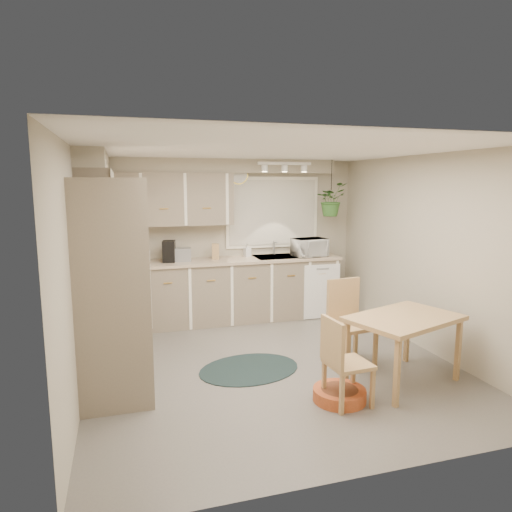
% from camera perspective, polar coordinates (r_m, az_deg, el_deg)
% --- Properties ---
extents(floor, '(4.20, 4.20, 0.00)m').
position_cam_1_polar(floor, '(5.36, 1.92, -13.42)').
color(floor, '#656159').
rests_on(floor, ground).
extents(ceiling, '(4.20, 4.20, 0.00)m').
position_cam_1_polar(ceiling, '(4.97, 2.07, 13.10)').
color(ceiling, white).
rests_on(ceiling, wall_back).
extents(wall_back, '(4.00, 0.04, 2.40)m').
position_cam_1_polar(wall_back, '(7.03, -3.41, 2.12)').
color(wall_back, '#ACA48E').
rests_on(wall_back, floor).
extents(wall_front, '(4.00, 0.04, 2.40)m').
position_cam_1_polar(wall_front, '(3.15, 14.20, -6.89)').
color(wall_front, '#ACA48E').
rests_on(wall_front, floor).
extents(wall_left, '(0.04, 4.20, 2.40)m').
position_cam_1_polar(wall_left, '(4.80, -21.33, -1.78)').
color(wall_left, '#ACA48E').
rests_on(wall_left, floor).
extents(wall_right, '(0.04, 4.20, 2.40)m').
position_cam_1_polar(wall_right, '(5.96, 20.57, 0.29)').
color(wall_right, '#ACA48E').
rests_on(wall_right, floor).
extents(base_cab_left, '(0.60, 1.85, 0.90)m').
position_cam_1_polar(base_cab_left, '(5.80, -17.21, -7.35)').
color(base_cab_left, gray).
rests_on(base_cab_left, floor).
extents(base_cab_back, '(3.60, 0.60, 0.90)m').
position_cam_1_polar(base_cab_back, '(6.83, -4.42, -4.49)').
color(base_cab_back, gray).
rests_on(base_cab_back, floor).
extents(counter_left, '(0.64, 1.89, 0.04)m').
position_cam_1_polar(counter_left, '(5.69, -17.33, -2.80)').
color(counter_left, tan).
rests_on(counter_left, base_cab_left).
extents(counter_back, '(3.64, 0.64, 0.04)m').
position_cam_1_polar(counter_back, '(6.73, -4.45, -0.62)').
color(counter_back, tan).
rests_on(counter_back, base_cab_back).
extents(oven_stack, '(0.65, 0.65, 2.10)m').
position_cam_1_polar(oven_stack, '(4.44, -17.43, -4.38)').
color(oven_stack, gray).
rests_on(oven_stack, floor).
extents(wall_oven_face, '(0.02, 0.56, 0.58)m').
position_cam_1_polar(wall_oven_face, '(4.44, -13.29, -4.19)').
color(wall_oven_face, white).
rests_on(wall_oven_face, oven_stack).
extents(upper_cab_left, '(0.35, 2.00, 0.75)m').
position_cam_1_polar(upper_cab_left, '(5.71, -19.11, 6.32)').
color(upper_cab_left, gray).
rests_on(upper_cab_left, wall_left).
extents(upper_cab_back, '(2.00, 0.35, 0.75)m').
position_cam_1_polar(upper_cab_back, '(6.65, -11.60, 6.96)').
color(upper_cab_back, gray).
rests_on(upper_cab_back, wall_back).
extents(soffit_left, '(0.30, 2.00, 0.20)m').
position_cam_1_polar(soffit_left, '(5.71, -19.62, 11.07)').
color(soffit_left, '#ACA48E').
rests_on(soffit_left, wall_left).
extents(soffit_back, '(3.60, 0.30, 0.20)m').
position_cam_1_polar(soffit_back, '(6.79, -4.88, 11.16)').
color(soffit_back, '#ACA48E').
rests_on(soffit_back, wall_back).
extents(cooktop, '(0.52, 0.58, 0.02)m').
position_cam_1_polar(cooktop, '(5.12, -17.32, -3.81)').
color(cooktop, white).
rests_on(cooktop, counter_left).
extents(range_hood, '(0.40, 0.60, 0.14)m').
position_cam_1_polar(range_hood, '(5.04, -17.79, 1.23)').
color(range_hood, white).
rests_on(range_hood, upper_cab_left).
extents(window_blinds, '(1.40, 0.02, 1.00)m').
position_cam_1_polar(window_blinds, '(7.15, 2.11, 5.47)').
color(window_blinds, white).
rests_on(window_blinds, wall_back).
extents(window_frame, '(1.50, 0.02, 1.10)m').
position_cam_1_polar(window_frame, '(7.16, 2.09, 5.47)').
color(window_frame, white).
rests_on(window_frame, wall_back).
extents(sink, '(0.70, 0.48, 0.10)m').
position_cam_1_polar(sink, '(6.98, 2.78, -0.41)').
color(sink, '#95989C').
rests_on(sink, counter_back).
extents(dishwasher_front, '(0.58, 0.02, 0.83)m').
position_cam_1_polar(dishwasher_front, '(7.01, 8.24, -4.42)').
color(dishwasher_front, white).
rests_on(dishwasher_front, base_cab_back).
extents(track_light_bar, '(0.80, 0.04, 0.04)m').
position_cam_1_polar(track_light_bar, '(6.65, 3.60, 11.47)').
color(track_light_bar, white).
rests_on(track_light_bar, ceiling).
extents(wall_clock, '(0.30, 0.03, 0.30)m').
position_cam_1_polar(wall_clock, '(6.98, -2.21, 10.14)').
color(wall_clock, '#DBBF4D').
rests_on(wall_clock, wall_back).
extents(dining_table, '(1.31, 1.07, 0.71)m').
position_cam_1_polar(dining_table, '(5.05, 17.86, -11.03)').
color(dining_table, tan).
rests_on(dining_table, floor).
extents(chair_left, '(0.42, 0.42, 0.84)m').
position_cam_1_polar(chair_left, '(4.42, 11.49, -12.75)').
color(chair_left, tan).
rests_on(chair_left, floor).
extents(chair_back, '(0.50, 0.50, 0.96)m').
position_cam_1_polar(chair_back, '(5.34, 12.01, -8.23)').
color(chair_back, tan).
rests_on(chair_back, floor).
extents(braided_rug, '(1.28, 1.05, 0.01)m').
position_cam_1_polar(braided_rug, '(5.24, -0.85, -13.93)').
color(braided_rug, black).
rests_on(braided_rug, floor).
extents(pet_bed, '(0.59, 0.59, 0.12)m').
position_cam_1_polar(pet_bed, '(4.61, 10.38, -16.68)').
color(pet_bed, '#C45227').
rests_on(pet_bed, floor).
extents(microwave, '(0.53, 0.34, 0.34)m').
position_cam_1_polar(microwave, '(7.02, 6.70, 1.32)').
color(microwave, white).
rests_on(microwave, counter_back).
extents(soap_bottle, '(0.13, 0.22, 0.09)m').
position_cam_1_polar(soap_bottle, '(6.98, -1.09, 0.31)').
color(soap_bottle, white).
rests_on(soap_bottle, counter_back).
extents(hanging_plant, '(0.63, 0.65, 0.40)m').
position_cam_1_polar(hanging_plant, '(7.11, 9.34, 6.53)').
color(hanging_plant, '#336327').
rests_on(hanging_plant, ceiling).
extents(coffee_maker, '(0.21, 0.24, 0.31)m').
position_cam_1_polar(coffee_maker, '(6.60, -10.82, 0.58)').
color(coffee_maker, black).
rests_on(coffee_maker, counter_back).
extents(toaster, '(0.33, 0.21, 0.19)m').
position_cam_1_polar(toaster, '(6.64, -9.47, 0.16)').
color(toaster, '#95989C').
rests_on(toaster, counter_back).
extents(knife_block, '(0.12, 0.12, 0.23)m').
position_cam_1_polar(knife_block, '(6.75, -5.09, 0.56)').
color(knife_block, tan).
rests_on(knife_block, counter_back).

